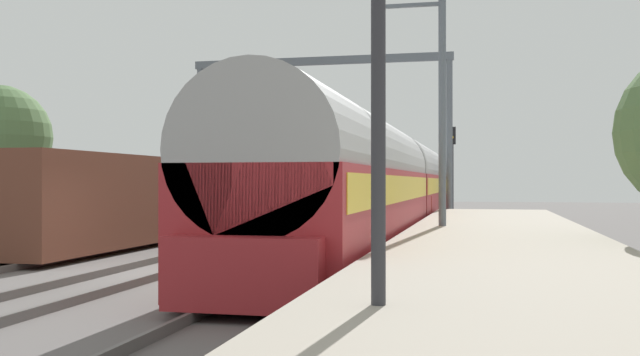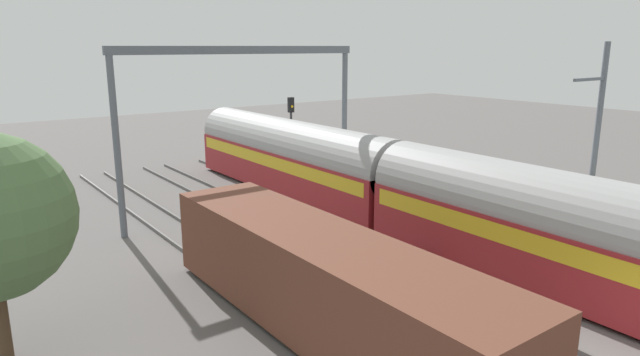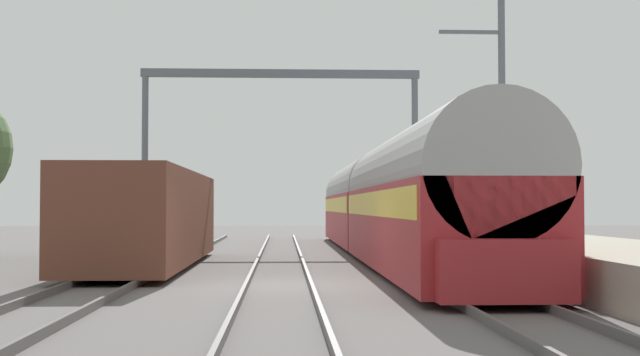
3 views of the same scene
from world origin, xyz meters
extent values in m
cube|color=maroon|center=(3.93, 2.99, 1.26)|extent=(2.90, 16.00, 2.20)
cube|color=gold|center=(3.93, 2.99, 1.89)|extent=(2.93, 15.36, 0.64)
cylinder|color=#9E9E9E|center=(3.93, 2.99, 2.56)|extent=(2.84, 16.00, 2.84)
cube|color=maroon|center=(3.93, 19.34, 1.26)|extent=(2.90, 16.00, 2.20)
cube|color=gold|center=(3.93, 19.34, 1.89)|extent=(2.93, 15.36, 0.64)
cylinder|color=#9E9E9E|center=(3.93, 19.34, 2.56)|extent=(2.84, 16.00, 2.84)
cube|color=brown|center=(-3.93, 5.96, 1.51)|extent=(2.80, 13.00, 2.70)
cube|color=black|center=(-3.93, 5.96, 0.21)|extent=(2.52, 11.96, 0.10)
cylinder|color=black|center=(5.18, 13.51, 0.42)|extent=(0.25, 0.25, 0.85)
cube|color=maroon|center=(5.18, 13.51, 1.17)|extent=(0.47, 0.43, 0.64)
sphere|color=tan|center=(5.18, 13.51, 1.61)|extent=(0.24, 0.24, 0.24)
cylinder|color=#2D2D33|center=(5.85, 22.28, 1.99)|extent=(0.14, 0.14, 3.98)
cube|color=black|center=(5.85, 22.28, 4.43)|extent=(0.36, 0.20, 0.90)
sphere|color=yellow|center=(5.85, 22.16, 4.34)|extent=(0.16, 0.16, 0.16)
cylinder|color=slate|center=(-5.93, 17.29, 3.75)|extent=(0.28, 0.28, 7.50)
cylinder|color=slate|center=(5.93, 17.29, 3.75)|extent=(0.28, 0.28, 7.50)
cube|color=slate|center=(0.00, 17.29, 7.68)|extent=(12.27, 0.24, 0.36)
cylinder|color=slate|center=(6.33, 4.04, 4.00)|extent=(0.20, 0.20, 8.00)
cube|color=slate|center=(5.43, 4.04, 6.80)|extent=(1.80, 0.10, 0.10)
cylinder|color=#4C3826|center=(-11.33, 9.63, 1.14)|extent=(0.36, 0.36, 2.27)
camera|label=1|loc=(7.38, -15.31, 2.07)|focal=40.47mm
camera|label=2|loc=(-12.40, -5.38, 7.84)|focal=31.01mm
camera|label=3|loc=(0.09, -19.51, 1.82)|focal=47.07mm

